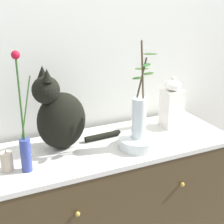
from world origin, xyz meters
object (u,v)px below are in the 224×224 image
(bowl_porcelain, at_px, (138,142))
(jar_lidded_porcelain, at_px, (172,105))
(cat_sitting, at_px, (59,115))
(vase_slim_green, at_px, (25,142))
(sideboard, at_px, (112,208))
(vase_glass_clear, at_px, (139,114))
(candle_pillar, at_px, (7,161))

(bowl_porcelain, xyz_separation_m, jar_lidded_porcelain, (0.31, 0.16, 0.11))
(cat_sitting, bearing_deg, vase_slim_green, -143.02)
(jar_lidded_porcelain, bearing_deg, bowl_porcelain, -153.17)
(vase_slim_green, xyz_separation_m, jar_lidded_porcelain, (0.88, 0.15, -0.00))
(vase_slim_green, distance_m, bowl_porcelain, 0.58)
(sideboard, relative_size, bowl_porcelain, 6.29)
(bowl_porcelain, bearing_deg, cat_sitting, 157.28)
(bowl_porcelain, xyz_separation_m, vase_glass_clear, (0.00, -0.00, 0.16))
(candle_pillar, bearing_deg, bowl_porcelain, -3.34)
(cat_sitting, distance_m, candle_pillar, 0.34)
(sideboard, distance_m, jar_lidded_porcelain, 0.70)
(sideboard, bearing_deg, vase_slim_green, -168.93)
(bowl_porcelain, height_order, jar_lidded_porcelain, jar_lidded_porcelain)
(sideboard, distance_m, vase_glass_clear, 0.62)
(bowl_porcelain, distance_m, candle_pillar, 0.66)
(cat_sitting, xyz_separation_m, candle_pillar, (-0.29, -0.12, -0.14))
(vase_glass_clear, relative_size, candle_pillar, 4.90)
(vase_glass_clear, bearing_deg, candle_pillar, 176.63)
(vase_slim_green, distance_m, candle_pillar, 0.13)
(vase_glass_clear, bearing_deg, cat_sitting, 157.30)
(sideboard, xyz_separation_m, cat_sitting, (-0.26, 0.06, 0.60))
(vase_slim_green, distance_m, vase_glass_clear, 0.58)
(vase_glass_clear, bearing_deg, jar_lidded_porcelain, 27.01)
(sideboard, xyz_separation_m, candle_pillar, (-0.55, -0.05, 0.46))
(sideboard, bearing_deg, candle_pillar, -174.43)
(cat_sitting, relative_size, vase_glass_clear, 0.94)
(vase_glass_clear, height_order, candle_pillar, vase_glass_clear)
(vase_glass_clear, height_order, jar_lidded_porcelain, vase_glass_clear)
(bowl_porcelain, relative_size, jar_lidded_porcelain, 0.67)
(sideboard, height_order, jar_lidded_porcelain, jar_lidded_porcelain)
(cat_sitting, bearing_deg, vase_glass_clear, -22.70)
(jar_lidded_porcelain, bearing_deg, candle_pillar, -173.05)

